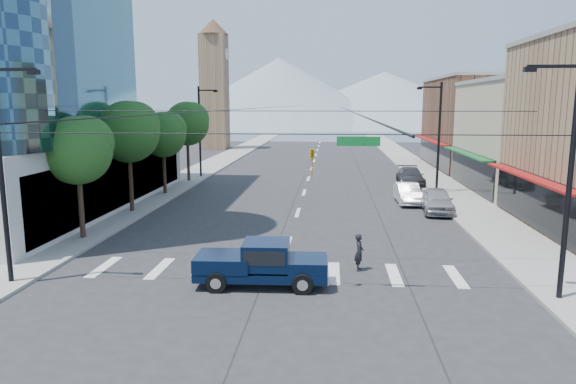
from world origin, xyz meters
name	(u,v)px	position (x,y,z in m)	size (l,w,h in m)	color
ground	(276,284)	(0.00, 0.00, 0.00)	(160.00, 160.00, 0.00)	#28282B
sidewalk_left	(212,165)	(-12.00, 40.00, 0.07)	(4.00, 120.00, 0.15)	gray
sidewalk_right	(416,167)	(12.00, 40.00, 0.07)	(4.00, 120.00, 0.15)	gray
shop_mid	(548,138)	(20.00, 24.00, 4.50)	(12.00, 14.00, 9.00)	tan
shop_far	(489,124)	(20.00, 40.00, 5.00)	(12.00, 18.00, 10.00)	brown
clock_tower	(214,82)	(-16.50, 62.00, 10.64)	(4.80, 4.80, 20.40)	#8C6B4C
mountain_left	(279,92)	(-15.00, 150.00, 11.00)	(80.00, 80.00, 22.00)	gray
mountain_right	(384,99)	(20.00, 160.00, 9.00)	(90.00, 90.00, 18.00)	gray
tree_near	(80,148)	(-11.07, 6.10, 4.99)	(3.65, 3.64, 6.71)	black
tree_midnear	(131,130)	(-11.07, 13.10, 5.59)	(4.09, 4.09, 7.52)	black
tree_midfar	(165,133)	(-11.07, 20.10, 4.99)	(3.65, 3.64, 6.71)	black
tree_far	(189,122)	(-11.07, 27.10, 5.59)	(4.09, 4.09, 7.52)	black
signal_rig	(277,175)	(0.19, -1.00, 4.64)	(21.80, 0.20, 9.00)	black
lamp_pole_nw	(201,128)	(-10.67, 30.00, 4.94)	(2.00, 0.25, 9.00)	black
lamp_pole_ne	(437,134)	(10.67, 22.00, 4.94)	(2.00, 0.25, 9.00)	black
pickup_truck	(261,263)	(-0.57, -0.23, 0.96)	(5.49, 2.26, 1.84)	black
pedestrian	(359,252)	(3.50, 2.04, 0.83)	(0.61, 0.40, 1.66)	black
parked_car_near	(437,200)	(9.40, 14.87, 0.84)	(1.97, 4.90, 1.67)	#9F9FA3
parked_car_mid	(407,193)	(7.90, 18.05, 0.75)	(1.58, 4.54, 1.49)	silver
parked_car_far	(410,177)	(9.40, 26.75, 0.79)	(2.22, 5.47, 1.59)	#343537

